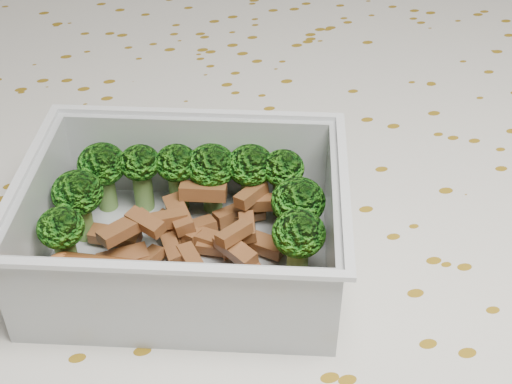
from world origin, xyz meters
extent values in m
cube|color=brown|center=(0.00, 0.00, 0.73)|extent=(1.40, 0.90, 0.04)
cube|color=silver|center=(0.00, 0.00, 0.75)|extent=(1.46, 0.96, 0.01)
cube|color=silver|center=(0.00, 0.48, 0.66)|extent=(1.46, 0.01, 0.18)
cube|color=silver|center=(-0.04, -0.02, 0.76)|extent=(0.20, 0.18, 0.00)
cube|color=silver|center=(-0.02, 0.04, 0.79)|extent=(0.16, 0.06, 0.06)
cube|color=silver|center=(-0.06, -0.08, 0.79)|extent=(0.16, 0.06, 0.06)
cube|color=silver|center=(0.04, -0.05, 0.79)|extent=(0.04, 0.12, 0.06)
cube|color=silver|center=(-0.12, 0.00, 0.79)|extent=(0.04, 0.12, 0.06)
cube|color=silver|center=(-0.02, 0.04, 0.82)|extent=(0.17, 0.06, 0.00)
cube|color=silver|center=(-0.06, -0.09, 0.82)|extent=(0.17, 0.06, 0.00)
cube|color=silver|center=(0.04, -0.05, 0.82)|extent=(0.05, 0.12, 0.00)
cube|color=silver|center=(-0.12, 0.01, 0.82)|extent=(0.05, 0.12, 0.00)
cylinder|color=#608C3F|center=(-0.08, 0.04, 0.77)|extent=(0.02, 0.02, 0.02)
ellipsoid|color=#338A15|center=(-0.08, 0.04, 0.79)|extent=(0.03, 0.03, 0.03)
cylinder|color=#608C3F|center=(-0.05, 0.03, 0.77)|extent=(0.02, 0.02, 0.03)
ellipsoid|color=#338A15|center=(-0.05, 0.03, 0.79)|extent=(0.02, 0.02, 0.02)
cylinder|color=#608C3F|center=(-0.03, 0.02, 0.77)|extent=(0.02, 0.02, 0.03)
ellipsoid|color=#338A15|center=(-0.03, 0.02, 0.79)|extent=(0.03, 0.03, 0.02)
cylinder|color=#608C3F|center=(-0.01, 0.02, 0.77)|extent=(0.02, 0.02, 0.02)
ellipsoid|color=#338A15|center=(-0.01, 0.02, 0.79)|extent=(0.03, 0.03, 0.03)
cylinder|color=#608C3F|center=(0.01, 0.01, 0.77)|extent=(0.02, 0.02, 0.02)
ellipsoid|color=#338A15|center=(0.01, 0.01, 0.79)|extent=(0.03, 0.03, 0.02)
cylinder|color=#608C3F|center=(0.03, 0.00, 0.77)|extent=(0.02, 0.02, 0.03)
ellipsoid|color=#338A15|center=(0.03, 0.00, 0.79)|extent=(0.03, 0.03, 0.02)
cylinder|color=#608C3F|center=(-0.09, 0.01, 0.77)|extent=(0.02, 0.02, 0.02)
ellipsoid|color=#338A15|center=(-0.09, 0.01, 0.79)|extent=(0.03, 0.03, 0.03)
cylinder|color=#608C3F|center=(0.03, -0.03, 0.77)|extent=(0.02, 0.02, 0.02)
ellipsoid|color=#338A15|center=(0.03, -0.03, 0.79)|extent=(0.03, 0.03, 0.03)
cylinder|color=#608C3F|center=(-0.10, -0.02, 0.77)|extent=(0.02, 0.02, 0.03)
ellipsoid|color=#338A15|center=(-0.10, -0.02, 0.79)|extent=(0.03, 0.03, 0.02)
cylinder|color=#608C3F|center=(0.02, -0.06, 0.77)|extent=(0.02, 0.02, 0.02)
ellipsoid|color=#338A15|center=(0.02, -0.06, 0.79)|extent=(0.03, 0.03, 0.02)
cube|color=brown|center=(-0.04, 0.00, 0.77)|extent=(0.02, 0.03, 0.01)
cube|color=brown|center=(-0.04, -0.01, 0.77)|extent=(0.02, 0.03, 0.01)
cube|color=brown|center=(0.00, 0.00, 0.77)|extent=(0.02, 0.01, 0.01)
cube|color=brown|center=(-0.07, -0.02, 0.77)|extent=(0.03, 0.01, 0.01)
cube|color=brown|center=(-0.08, 0.00, 0.77)|extent=(0.03, 0.02, 0.01)
cube|color=brown|center=(0.01, 0.00, 0.78)|extent=(0.02, 0.02, 0.01)
cube|color=brown|center=(-0.05, -0.02, 0.77)|extent=(0.01, 0.02, 0.01)
cube|color=brown|center=(-0.02, -0.03, 0.77)|extent=(0.03, 0.02, 0.01)
cube|color=brown|center=(-0.03, -0.02, 0.77)|extent=(0.03, 0.03, 0.01)
cube|color=brown|center=(-0.07, -0.01, 0.78)|extent=(0.03, 0.02, 0.01)
cube|color=brown|center=(-0.01, -0.04, 0.78)|extent=(0.02, 0.03, 0.01)
cube|color=brown|center=(-0.04, -0.03, 0.77)|extent=(0.01, 0.03, 0.01)
cube|color=brown|center=(-0.01, -0.04, 0.78)|extent=(0.02, 0.02, 0.01)
cube|color=brown|center=(-0.04, 0.00, 0.78)|extent=(0.01, 0.03, 0.01)
cube|color=brown|center=(-0.05, -0.01, 0.78)|extent=(0.02, 0.01, 0.01)
cube|color=brown|center=(-0.01, -0.03, 0.77)|extent=(0.02, 0.02, 0.01)
cube|color=brown|center=(-0.06, -0.02, 0.79)|extent=(0.02, 0.02, 0.01)
cube|color=brown|center=(0.00, 0.00, 0.77)|extent=(0.03, 0.02, 0.01)
cube|color=brown|center=(0.00, -0.03, 0.77)|extent=(0.03, 0.03, 0.01)
cube|color=brown|center=(-0.06, -0.02, 0.77)|extent=(0.02, 0.02, 0.01)
cube|color=brown|center=(-0.01, -0.04, 0.77)|extent=(0.02, 0.03, 0.01)
cube|color=brown|center=(0.00, -0.02, 0.77)|extent=(0.01, 0.02, 0.01)
cube|color=brown|center=(-0.02, 0.01, 0.78)|extent=(0.03, 0.02, 0.01)
cube|color=brown|center=(0.01, -0.01, 0.78)|extent=(0.03, 0.01, 0.01)
cube|color=brown|center=(-0.03, -0.01, 0.77)|extent=(0.03, 0.02, 0.01)
cylinder|color=#C3632D|center=(-0.05, -0.06, 0.77)|extent=(0.13, 0.08, 0.02)
sphere|color=#C3632D|center=(0.01, -0.09, 0.77)|extent=(0.02, 0.02, 0.02)
sphere|color=#C3632D|center=(-0.11, -0.03, 0.77)|extent=(0.02, 0.02, 0.02)
camera|label=1|loc=(-0.08, -0.32, 1.05)|focal=50.00mm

